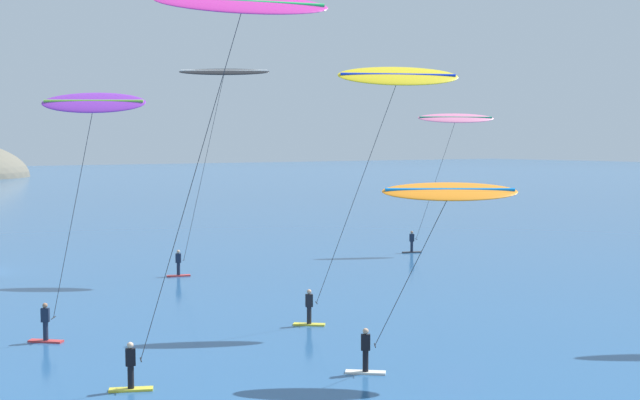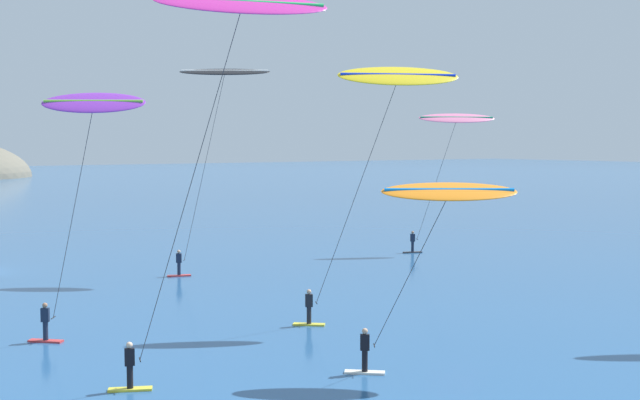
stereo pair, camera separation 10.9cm
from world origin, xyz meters
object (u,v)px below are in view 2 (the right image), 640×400
at_px(kitesurfer_purple, 89,123).
at_px(kitesurfer_pink, 454,128).
at_px(kitesurfer_orange, 443,204).
at_px(kitesurfer_black, 222,85).
at_px(kitesurfer_yellow, 393,91).
at_px(kitesurfer_magenta, 236,25).

xyz_separation_m(kitesurfer_purple, kitesurfer_pink, (32.95, 12.11, 0.36)).
xyz_separation_m(kitesurfer_orange, kitesurfer_black, (3.57, 24.08, 5.91)).
distance_m(kitesurfer_black, kitesurfer_pink, 20.47).
distance_m(kitesurfer_purple, kitesurfer_yellow, 13.80).
bearing_deg(kitesurfer_yellow, kitesurfer_pink, 39.64).
relative_size(kitesurfer_magenta, kitesurfer_pink, 1.28).
height_order(kitesurfer_orange, kitesurfer_black, kitesurfer_black).
bearing_deg(kitesurfer_pink, kitesurfer_orange, -134.68).
bearing_deg(kitesurfer_orange, kitesurfer_magenta, 152.95).
bearing_deg(kitesurfer_magenta, kitesurfer_purple, 105.23).
bearing_deg(kitesurfer_pink, kitesurfer_purple, -159.83).
xyz_separation_m(kitesurfer_magenta, kitesurfer_pink, (30.60, 20.73, -2.89)).
xyz_separation_m(kitesurfer_orange, kitesurfer_magenta, (-6.71, 3.43, 6.31)).
bearing_deg(kitesurfer_pink, kitesurfer_yellow, -140.36).
bearing_deg(kitesurfer_black, kitesurfer_pink, 0.22).
bearing_deg(kitesurfer_black, kitesurfer_yellow, -88.83).
distance_m(kitesurfer_magenta, kitesurfer_pink, 37.07).
distance_m(kitesurfer_orange, kitesurfer_black, 25.05).
height_order(kitesurfer_purple, kitesurfer_pink, kitesurfer_pink).
distance_m(kitesurfer_orange, kitesurfer_purple, 15.39).
height_order(kitesurfer_black, kitesurfer_pink, kitesurfer_black).
height_order(kitesurfer_orange, kitesurfer_magenta, kitesurfer_magenta).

